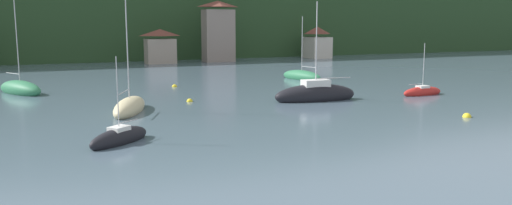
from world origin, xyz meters
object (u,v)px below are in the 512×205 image
sailboat_mid_1 (119,138)px  mooring_buoy_far (190,102)px  shore_building_westcentral (160,47)px  sailboat_far_2 (315,95)px  mooring_buoy_near (175,87)px  shore_building_eastcentral (317,43)px  sailboat_far_0 (422,92)px  shore_building_central (218,32)px  sailboat_far_5 (130,108)px  sailboat_far_4 (20,89)px  sailboat_far_8 (302,76)px  mooring_buoy_mid (467,117)px

sailboat_mid_1 → mooring_buoy_far: 15.11m
shore_building_westcentral → sailboat_mid_1: (-15.96, -55.11, -2.46)m
sailboat_far_2 → mooring_buoy_near: size_ratio=16.78×
shore_building_eastcentral → sailboat_far_2: (-28.73, -46.91, -2.42)m
shore_building_westcentral → sailboat_far_0: size_ratio=1.13×
sailboat_far_2 → mooring_buoy_far: 10.68m
mooring_buoy_near → sailboat_far_2: bearing=-59.5°
shore_building_central → sailboat_far_5: shore_building_central is taller
sailboat_far_0 → sailboat_mid_1: (-28.57, -7.81, 0.02)m
sailboat_mid_1 → sailboat_far_4: bearing=-116.4°
shore_building_central → sailboat_far_8: size_ratio=1.35×
mooring_buoy_near → sailboat_mid_1: bearing=-112.2°
shore_building_central → sailboat_far_5: (-23.81, -45.34, -4.74)m
shore_building_westcentral → sailboat_far_5: 47.48m
sailboat_mid_1 → mooring_buoy_mid: 23.54m
sailboat_far_4 → shore_building_central: bearing=107.7°
shore_building_central → shore_building_eastcentral: 20.57m
shore_building_central → sailboat_mid_1: size_ratio=2.06×
sailboat_far_4 → sailboat_far_5: 16.37m
mooring_buoy_mid → mooring_buoy_far: bearing=136.0°
sailboat_far_2 → mooring_buoy_mid: size_ratio=14.80×
sailboat_mid_1 → mooring_buoy_near: (9.50, 23.24, -0.29)m
shore_building_eastcentral → sailboat_far_5: 64.05m
mooring_buoy_far → sailboat_far_5: bearing=-150.3°
shore_building_central → sailboat_far_0: 47.51m
sailboat_far_8 → mooring_buoy_far: (-17.17, -11.18, -0.35)m
shore_building_eastcentral → sailboat_far_5: bearing=-133.7°
sailboat_far_0 → mooring_buoy_mid: 11.19m
sailboat_far_2 → mooring_buoy_far: sailboat_far_2 is taller
shore_building_central → sailboat_far_2: (-8.30, -46.02, -4.58)m
mooring_buoy_mid → sailboat_far_8: bearing=86.4°
shore_building_westcentral → sailboat_far_2: sailboat_far_2 is taller
sailboat_far_4 → sailboat_far_8: size_ratio=1.21×
shore_building_westcentral → shore_building_central: bearing=-0.5°
sailboat_far_5 → mooring_buoy_far: size_ratio=17.90×
sailboat_far_0 → mooring_buoy_near: size_ratio=9.54×
sailboat_far_4 → mooring_buoy_far: sailboat_far_4 is taller
sailboat_mid_1 → mooring_buoy_near: sailboat_mid_1 is taller
shore_building_westcentral → sailboat_mid_1: 57.42m
shore_building_eastcentral → sailboat_far_4: bearing=-148.5°
sailboat_mid_1 → sailboat_far_4: sailboat_far_4 is taller
sailboat_far_4 → mooring_buoy_mid: bearing=20.3°
sailboat_mid_1 → sailboat_far_2: size_ratio=0.57×
mooring_buoy_mid → shore_building_eastcentral: bearing=68.2°
sailboat_far_5 → sailboat_mid_1: bearing=-170.0°
sailboat_far_4 → sailboat_far_5: sailboat_far_4 is taller
shore_building_eastcentral → mooring_buoy_mid: shore_building_eastcentral is taller
sailboat_far_4 → mooring_buoy_near: bearing=59.0°
shore_building_central → sailboat_mid_1: shore_building_central is taller
mooring_buoy_mid → mooring_buoy_near: bearing=118.8°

